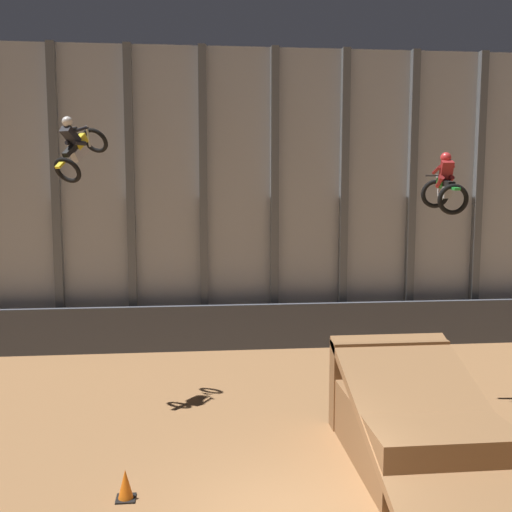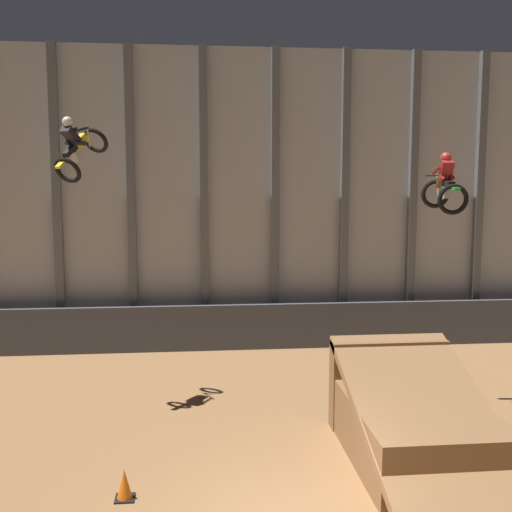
% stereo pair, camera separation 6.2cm
% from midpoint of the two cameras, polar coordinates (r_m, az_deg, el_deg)
% --- Properties ---
extents(arena_back_wall, '(32.00, 0.40, 10.56)m').
position_cam_midpoint_polar(arena_back_wall, '(21.53, -1.73, 5.48)').
color(arena_back_wall, '#ADB2B7').
rests_on(arena_back_wall, ground_plane).
extents(lower_barrier, '(31.36, 0.20, 1.60)m').
position_cam_midpoint_polar(lower_barrier, '(21.18, -1.50, -6.79)').
color(lower_barrier, '#474C56').
rests_on(lower_barrier, ground_plane).
extents(dirt_ramp, '(2.78, 5.96, 2.29)m').
position_cam_midpoint_polar(dirt_ramp, '(13.60, 14.66, -15.10)').
color(dirt_ramp, olive).
rests_on(dirt_ramp, ground_plane).
extents(rider_bike_left_air, '(1.41, 1.81, 1.69)m').
position_cam_midpoint_polar(rider_bike_left_air, '(15.98, -16.71, 9.87)').
color(rider_bike_left_air, black).
extents(rider_bike_right_air, '(0.88, 1.81, 1.50)m').
position_cam_midpoint_polar(rider_bike_right_air, '(15.38, 17.40, 6.28)').
color(rider_bike_right_air, black).
extents(traffic_cone_near_ramp, '(0.36, 0.36, 0.58)m').
position_cam_midpoint_polar(traffic_cone_near_ramp, '(12.07, -12.48, -20.51)').
color(traffic_cone_near_ramp, black).
rests_on(traffic_cone_near_ramp, ground_plane).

